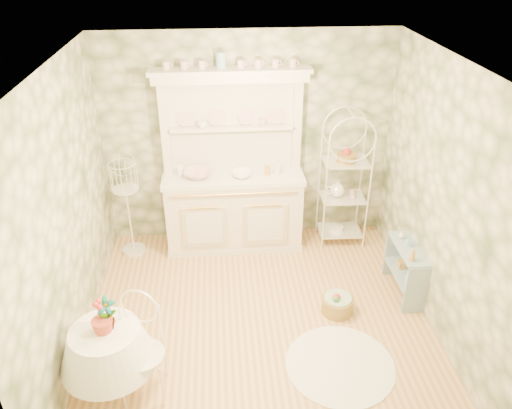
{
  "coord_description": "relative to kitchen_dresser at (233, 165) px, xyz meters",
  "views": [
    {
      "loc": [
        -0.38,
        -4.05,
        3.71
      ],
      "look_at": [
        0.0,
        0.5,
        1.15
      ],
      "focal_mm": 35.0,
      "sensor_mm": 36.0,
      "label": 1
    }
  ],
  "objects": [
    {
      "name": "cup_left",
      "position": [
        -0.35,
        0.16,
        0.47
      ],
      "size": [
        0.15,
        0.15,
        0.09
      ],
      "primitive_type": "imported",
      "rotation": [
        0.0,
        0.0,
        0.39
      ],
      "color": "white",
      "rests_on": "kitchen_dresser"
    },
    {
      "name": "round_table",
      "position": [
        -1.2,
        -2.32,
        -0.84
      ],
      "size": [
        0.73,
        0.73,
        0.6
      ],
      "primitive_type": "cylinder",
      "rotation": [
        0.0,
        0.0,
        -0.42
      ],
      "color": "white",
      "rests_on": "floor"
    },
    {
      "name": "bowl_floral",
      "position": [
        -0.43,
        -0.02,
        -0.13
      ],
      "size": [
        0.42,
        0.42,
        0.08
      ],
      "primitive_type": "imported",
      "rotation": [
        0.0,
        0.0,
        -0.27
      ],
      "color": "white",
      "rests_on": "kitchen_dresser"
    },
    {
      "name": "floor",
      "position": [
        0.2,
        -1.52,
        -1.15
      ],
      "size": [
        3.6,
        3.6,
        0.0
      ],
      "primitive_type": "plane",
      "color": "tan",
      "rests_on": "ground"
    },
    {
      "name": "lace_rug",
      "position": [
        0.92,
        -2.21,
        -1.14
      ],
      "size": [
        1.38,
        1.38,
        0.01
      ],
      "primitive_type": "cylinder",
      "rotation": [
        0.0,
        0.0,
        0.39
      ],
      "color": "white",
      "rests_on": "floor"
    },
    {
      "name": "floor_basket",
      "position": [
        1.05,
        -1.45,
        -1.04
      ],
      "size": [
        0.35,
        0.35,
        0.21
      ],
      "primitive_type": "cylinder",
      "rotation": [
        0.0,
        0.0,
        -0.12
      ],
      "color": "olive",
      "rests_on": "floor"
    },
    {
      "name": "kitchen_dresser",
      "position": [
        0.0,
        0.0,
        0.0
      ],
      "size": [
        1.87,
        0.61,
        2.29
      ],
      "primitive_type": "cube",
      "color": "white",
      "rests_on": "floor"
    },
    {
      "name": "wall_back",
      "position": [
        0.2,
        0.28,
        0.21
      ],
      "size": [
        3.6,
        3.6,
        0.0
      ],
      "primitive_type": "plane",
      "color": "beige",
      "rests_on": "floor"
    },
    {
      "name": "bakers_rack",
      "position": [
        1.4,
        -0.04,
        -0.19
      ],
      "size": [
        0.61,
        0.44,
        1.91
      ],
      "primitive_type": "cube",
      "rotation": [
        0.0,
        0.0,
        -0.03
      ],
      "color": "white",
      "rests_on": "floor"
    },
    {
      "name": "bottle_blue",
      "position": [
        1.88,
        -1.13,
        -0.49
      ],
      "size": [
        0.06,
        0.06,
        0.12
      ],
      "primitive_type": "imported",
      "rotation": [
        0.0,
        0.0,
        -0.14
      ],
      "color": "#86B3D2",
      "rests_on": "side_shelf"
    },
    {
      "name": "wall_front",
      "position": [
        0.2,
        -3.32,
        0.21
      ],
      "size": [
        3.6,
        3.6,
        0.0
      ],
      "primitive_type": "plane",
      "color": "beige",
      "rests_on": "floor"
    },
    {
      "name": "side_shelf",
      "position": [
        1.88,
        -1.18,
        -0.82
      ],
      "size": [
        0.28,
        0.75,
        0.65
      ],
      "primitive_type": "cube",
      "rotation": [
        0.0,
        0.0,
        -0.0
      ],
      "color": "#8EA8BA",
      "rests_on": "floor"
    },
    {
      "name": "bottle_amber",
      "position": [
        1.82,
        -1.41,
        -0.46
      ],
      "size": [
        0.06,
        0.06,
        0.15
      ],
      "primitive_type": "imported",
      "rotation": [
        0.0,
        0.0,
        -0.0
      ],
      "color": "#B6883B",
      "rests_on": "side_shelf"
    },
    {
      "name": "birdcage_stand",
      "position": [
        -1.32,
        -0.08,
        -0.38
      ],
      "size": [
        0.41,
        0.41,
        1.53
      ],
      "primitive_type": "cube",
      "rotation": [
        0.0,
        0.0,
        0.13
      ],
      "color": "white",
      "rests_on": "floor"
    },
    {
      "name": "potted_geranium",
      "position": [
        -1.16,
        -2.29,
        -0.29
      ],
      "size": [
        0.19,
        0.15,
        0.33
      ],
      "primitive_type": "imported",
      "rotation": [
        0.0,
        0.0,
        0.2
      ],
      "color": "#3F7238",
      "rests_on": "round_table"
    },
    {
      "name": "cup_right",
      "position": [
        0.38,
        0.15,
        0.47
      ],
      "size": [
        0.1,
        0.1,
        0.09
      ],
      "primitive_type": "imported",
      "rotation": [
        0.0,
        0.0,
        -0.03
      ],
      "color": "white",
      "rests_on": "kitchen_dresser"
    },
    {
      "name": "bottle_glass",
      "position": [
        1.86,
        -0.98,
        -0.5
      ],
      "size": [
        0.09,
        0.09,
        0.1
      ],
      "primitive_type": "imported",
      "rotation": [
        0.0,
        0.0,
        -0.23
      ],
      "color": "silver",
      "rests_on": "side_shelf"
    },
    {
      "name": "bowl_white",
      "position": [
        0.11,
        -0.06,
        -0.13
      ],
      "size": [
        0.28,
        0.28,
        0.08
      ],
      "primitive_type": "imported",
      "rotation": [
        0.0,
        0.0,
        -0.11
      ],
      "color": "white",
      "rests_on": "kitchen_dresser"
    },
    {
      "name": "cafe_chair",
      "position": [
        -0.91,
        -2.36,
        -0.71
      ],
      "size": [
        0.5,
        0.5,
        0.87
      ],
      "primitive_type": "cube",
      "rotation": [
        0.0,
        0.0,
        -0.31
      ],
      "color": "white",
      "rests_on": "floor"
    },
    {
      "name": "wall_left",
      "position": [
        -1.6,
        -1.52,
        0.21
      ],
      "size": [
        3.6,
        3.6,
        0.0
      ],
      "primitive_type": "plane",
      "color": "beige",
      "rests_on": "floor"
    },
    {
      "name": "ceiling",
      "position": [
        0.2,
        -1.52,
        1.56
      ],
      "size": [
        3.6,
        3.6,
        0.0
      ],
      "primitive_type": "plane",
      "color": "white",
      "rests_on": "floor"
    },
    {
      "name": "wall_right",
      "position": [
        2.0,
        -1.52,
        0.21
      ],
      "size": [
        3.6,
        3.6,
        0.0
      ],
      "primitive_type": "plane",
      "color": "beige",
      "rests_on": "floor"
    }
  ]
}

